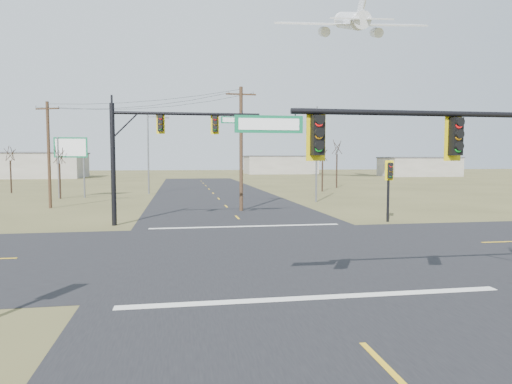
{
  "coord_description": "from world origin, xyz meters",
  "views": [
    {
      "loc": [
        -4.11,
        -20.66,
        4.25
      ],
      "look_at": [
        -0.47,
        1.0,
        2.66
      ],
      "focal_mm": 32.0,
      "sensor_mm": 36.0,
      "label": 1
    }
  ],
  "objects_px": {
    "mast_arm_near": "(452,152)",
    "utility_pole_near": "(241,147)",
    "utility_pole_far": "(49,153)",
    "bare_tree_d": "(337,147)",
    "pedestal_signal_ne": "(389,177)",
    "highway_sign": "(71,156)",
    "mast_arm_far": "(158,138)",
    "streetlight_c": "(150,150)",
    "bare_tree_b": "(10,153)",
    "bare_tree_c": "(323,154)",
    "bare_tree_a": "(59,155)",
    "streetlight_a": "(315,149)"
  },
  "relations": [
    {
      "from": "mast_arm_near",
      "to": "utility_pole_near",
      "type": "distance_m",
      "value": 25.41
    },
    {
      "from": "streetlight_a",
      "to": "bare_tree_a",
      "type": "xyz_separation_m",
      "value": [
        -25.84,
        8.05,
        -0.58
      ]
    },
    {
      "from": "utility_pole_far",
      "to": "bare_tree_d",
      "type": "relative_size",
      "value": 1.22
    },
    {
      "from": "utility_pole_far",
      "to": "bare_tree_b",
      "type": "bearing_deg",
      "value": 116.54
    },
    {
      "from": "utility_pole_near",
      "to": "utility_pole_far",
      "type": "height_order",
      "value": "utility_pole_near"
    },
    {
      "from": "mast_arm_near",
      "to": "streetlight_a",
      "type": "distance_m",
      "value": 32.39
    },
    {
      "from": "highway_sign",
      "to": "pedestal_signal_ne",
      "type": "bearing_deg",
      "value": -39.9
    },
    {
      "from": "highway_sign",
      "to": "streetlight_c",
      "type": "bearing_deg",
      "value": 32.13
    },
    {
      "from": "mast_arm_near",
      "to": "streetlight_c",
      "type": "bearing_deg",
      "value": 94.75
    },
    {
      "from": "mast_arm_far",
      "to": "streetlight_a",
      "type": "bearing_deg",
      "value": 53.69
    },
    {
      "from": "mast_arm_near",
      "to": "highway_sign",
      "type": "height_order",
      "value": "highway_sign"
    },
    {
      "from": "bare_tree_a",
      "to": "mast_arm_near",
      "type": "bearing_deg",
      "value": -63.17
    },
    {
      "from": "mast_arm_near",
      "to": "pedestal_signal_ne",
      "type": "height_order",
      "value": "mast_arm_near"
    },
    {
      "from": "bare_tree_c",
      "to": "bare_tree_d",
      "type": "bearing_deg",
      "value": 57.21
    },
    {
      "from": "utility_pole_near",
      "to": "bare_tree_b",
      "type": "bearing_deg",
      "value": 136.75
    },
    {
      "from": "mast_arm_near",
      "to": "bare_tree_b",
      "type": "relative_size",
      "value": 1.65
    },
    {
      "from": "bare_tree_a",
      "to": "bare_tree_d",
      "type": "distance_m",
      "value": 37.91
    },
    {
      "from": "bare_tree_a",
      "to": "mast_arm_far",
      "type": "bearing_deg",
      "value": -62.18
    },
    {
      "from": "highway_sign",
      "to": "bare_tree_d",
      "type": "bearing_deg",
      "value": 22.21
    },
    {
      "from": "streetlight_a",
      "to": "bare_tree_d",
      "type": "bearing_deg",
      "value": 62.98
    },
    {
      "from": "pedestal_signal_ne",
      "to": "utility_pole_near",
      "type": "relative_size",
      "value": 0.42
    },
    {
      "from": "pedestal_signal_ne",
      "to": "highway_sign",
      "type": "relative_size",
      "value": 0.63
    },
    {
      "from": "mast_arm_near",
      "to": "streetlight_c",
      "type": "xyz_separation_m",
      "value": [
        -11.05,
        45.34,
        0.93
      ]
    },
    {
      "from": "streetlight_a",
      "to": "bare_tree_d",
      "type": "xyz_separation_m",
      "value": [
        9.78,
        20.96,
        0.77
      ]
    },
    {
      "from": "mast_arm_near",
      "to": "mast_arm_far",
      "type": "relative_size",
      "value": 1.07
    },
    {
      "from": "mast_arm_far",
      "to": "highway_sign",
      "type": "height_order",
      "value": "mast_arm_far"
    },
    {
      "from": "bare_tree_b",
      "to": "bare_tree_c",
      "type": "relative_size",
      "value": 0.98
    },
    {
      "from": "utility_pole_near",
      "to": "bare_tree_a",
      "type": "bearing_deg",
      "value": 140.28
    },
    {
      "from": "bare_tree_a",
      "to": "pedestal_signal_ne",
      "type": "bearing_deg",
      "value": -40.78
    },
    {
      "from": "pedestal_signal_ne",
      "to": "utility_pole_far",
      "type": "relative_size",
      "value": 0.46
    },
    {
      "from": "mast_arm_near",
      "to": "streetlight_a",
      "type": "height_order",
      "value": "streetlight_a"
    },
    {
      "from": "utility_pole_near",
      "to": "highway_sign",
      "type": "distance_m",
      "value": 22.77
    },
    {
      "from": "mast_arm_far",
      "to": "bare_tree_c",
      "type": "relative_size",
      "value": 1.51
    },
    {
      "from": "utility_pole_near",
      "to": "bare_tree_d",
      "type": "bearing_deg",
      "value": 56.89
    },
    {
      "from": "streetlight_c",
      "to": "bare_tree_a",
      "type": "height_order",
      "value": "streetlight_c"
    },
    {
      "from": "mast_arm_near",
      "to": "streetlight_a",
      "type": "xyz_separation_m",
      "value": [
        5.65,
        31.88,
        0.82
      ]
    },
    {
      "from": "bare_tree_b",
      "to": "streetlight_a",
      "type": "bearing_deg",
      "value": -27.44
    },
    {
      "from": "mast_arm_far",
      "to": "streetlight_c",
      "type": "xyz_separation_m",
      "value": [
        -2.17,
        26.86,
        -0.19
      ]
    },
    {
      "from": "utility_pole_near",
      "to": "streetlight_c",
      "type": "height_order",
      "value": "utility_pole_near"
    },
    {
      "from": "mast_arm_near",
      "to": "utility_pole_far",
      "type": "relative_size",
      "value": 1.13
    },
    {
      "from": "utility_pole_near",
      "to": "bare_tree_a",
      "type": "xyz_separation_m",
      "value": [
        -17.64,
        14.65,
        -0.51
      ]
    },
    {
      "from": "utility_pole_near",
      "to": "bare_tree_d",
      "type": "relative_size",
      "value": 1.34
    },
    {
      "from": "mast_arm_far",
      "to": "bare_tree_a",
      "type": "relative_size",
      "value": 1.62
    },
    {
      "from": "utility_pole_far",
      "to": "bare_tree_a",
      "type": "distance_m",
      "value": 10.0
    },
    {
      "from": "bare_tree_a",
      "to": "bare_tree_d",
      "type": "xyz_separation_m",
      "value": [
        35.62,
        12.92,
        1.35
      ]
    },
    {
      "from": "mast_arm_near",
      "to": "streetlight_a",
      "type": "bearing_deg",
      "value": 71.0
    },
    {
      "from": "streetlight_a",
      "to": "streetlight_c",
      "type": "distance_m",
      "value": 21.45
    },
    {
      "from": "mast_arm_far",
      "to": "pedestal_signal_ne",
      "type": "xyz_separation_m",
      "value": [
        15.26,
        -1.48,
        -2.49
      ]
    },
    {
      "from": "utility_pole_far",
      "to": "bare_tree_a",
      "type": "height_order",
      "value": "utility_pole_far"
    },
    {
      "from": "utility_pole_far",
      "to": "mast_arm_far",
      "type": "bearing_deg",
      "value": -49.94
    }
  ]
}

